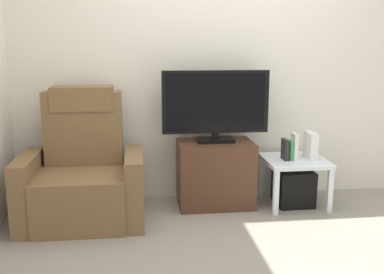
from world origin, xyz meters
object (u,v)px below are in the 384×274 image
book_rightmost (294,146)px  game_console (311,145)px  recliner_armchair (83,175)px  book_middle (291,150)px  tv_stand (215,173)px  subwoofer_box (293,187)px  side_table (294,166)px  television (216,105)px  book_leftmost (285,149)px

book_rightmost → game_console: (0.16, 0.03, 0.00)m
recliner_armchair → book_middle: (1.79, 0.10, 0.14)m
tv_stand → subwoofer_box: 0.72m
book_middle → side_table: bearing=24.4°
recliner_armchair → side_table: 1.84m
subwoofer_box → game_console: bearing=3.9°
book_middle → book_rightmost: size_ratio=0.74×
side_table → subwoofer_box: bearing=90.0°
subwoofer_box → book_rightmost: (-0.02, -0.02, 0.38)m
television → recliner_armchair: (-1.13, -0.22, -0.54)m
tv_stand → television: 0.62m
television → subwoofer_box: size_ratio=2.93×
side_table → book_rightmost: 0.18m
recliner_armchair → side_table: recliner_armchair is taller
tv_stand → game_console: 0.89m
side_table → book_middle: 0.16m
television → game_console: size_ratio=4.03×
recliner_armchair → book_rightmost: size_ratio=4.65×
tv_stand → subwoofer_box: size_ratio=2.07×
recliner_armchair → tv_stand: bearing=13.8°
recliner_armchair → game_console: recliner_armchair is taller
book_leftmost → game_console: game_console is taller
recliner_armchair → book_rightmost: (1.82, 0.10, 0.17)m
tv_stand → recliner_armchair: recliner_armchair is taller
book_leftmost → television: bearing=169.1°
tv_stand → game_console: bearing=-4.5°
subwoofer_box → tv_stand: bearing=173.8°
tv_stand → subwoofer_box: tv_stand is taller
book_middle → recliner_armchair: bearing=-176.8°
subwoofer_box → game_console: game_console is taller
book_rightmost → subwoofer_box: bearing=52.5°
side_table → tv_stand: bearing=173.8°
side_table → recliner_armchair: bearing=-176.2°
recliner_armchair → book_leftmost: 1.75m
television → book_rightmost: television is taller
subwoofer_box → book_middle: (-0.04, -0.02, 0.35)m
television → subwoofer_box: 1.03m
television → side_table: television is taller
book_middle → book_rightmost: (0.03, 0.00, 0.03)m
book_leftmost → subwoofer_box: bearing=11.3°
tv_stand → book_middle: bearing=-8.4°
book_middle → tv_stand: bearing=171.6°
side_table → game_console: size_ratio=2.32×
recliner_armchair → book_leftmost: (1.74, 0.10, 0.14)m
recliner_armchair → book_rightmost: recliner_armchair is taller
television → side_table: 0.90m
book_leftmost → tv_stand: bearing=170.9°
side_table → game_console: 0.23m
tv_stand → book_rightmost: (0.69, -0.10, 0.25)m
tv_stand → recliner_armchair: size_ratio=0.61×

